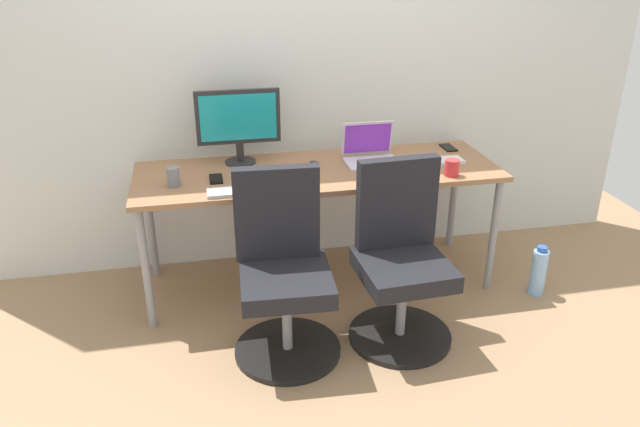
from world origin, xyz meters
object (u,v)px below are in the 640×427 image
Objects in this scene: water_bottle_on_floor at (538,271)px; desktop_monitor at (238,121)px; office_chair_left at (283,274)px; open_laptop at (370,153)px; office_chair_right at (400,262)px; coffee_mug at (452,168)px.

desktop_monitor is at bearing 159.63° from water_bottle_on_floor.
open_laptop is at bearing 47.00° from office_chair_left.
office_chair_right is 1.96× the size of desktop_monitor.
water_bottle_on_floor is 1.96m from desktop_monitor.
office_chair_right is 0.64m from coffee_mug.
desktop_monitor is at bearing 158.14° from coffee_mug.
open_laptop is (0.63, 0.67, 0.36)m from office_chair_left.
coffee_mug is at bearing 162.89° from water_bottle_on_floor.
coffee_mug is (0.40, 0.36, 0.35)m from office_chair_right.
coffee_mug is at bearing -21.86° from desktop_monitor.
office_chair_left is 3.03× the size of open_laptop.
desktop_monitor is 1.55× the size of open_laptop.
desktop_monitor reaches higher than coffee_mug.
coffee_mug is (-0.53, 0.16, 0.63)m from water_bottle_on_floor.
office_chair_right is 10.22× the size of coffee_mug.
desktop_monitor is at bearing 169.48° from open_laptop.
water_bottle_on_floor is 1.21m from open_laptop.
office_chair_left is 1.13m from coffee_mug.
office_chair_left is 0.99m from desktop_monitor.
desktop_monitor is (-0.12, 0.81, 0.56)m from office_chair_left.
open_laptop reaches higher than office_chair_right.
office_chair_left is 1.00× the size of office_chair_right.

